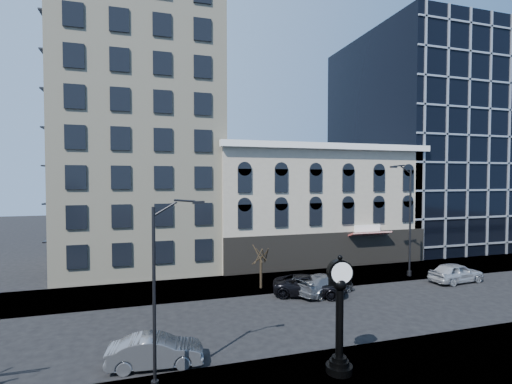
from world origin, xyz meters
name	(u,v)px	position (x,y,z in m)	size (l,w,h in m)	color
ground	(244,323)	(0.00, 0.00, 0.00)	(160.00, 160.00, 0.00)	black
sidewalk_far	(219,286)	(0.00, 8.00, 0.06)	(160.00, 6.00, 0.12)	gray
cream_tower	(141,80)	(-6.11, 18.88, 19.32)	(15.90, 15.40, 42.50)	#C1B99B
victorian_row	(311,205)	(12.00, 15.89, 6.00)	(22.60, 11.19, 12.50)	#A79E8A
glass_office	(426,143)	(32.00, 20.91, 14.00)	(20.00, 20.15, 28.00)	black
street_clock	(340,320)	(2.58, -7.21, 2.56)	(1.22, 1.22, 5.39)	black
street_lamp_near	(168,243)	(-4.93, -6.13, 6.26)	(2.11, 0.43, 8.13)	black
street_lamp_far	(404,191)	(16.49, 5.97, 7.90)	(2.67, 0.42, 10.30)	black
bare_tree_far	(261,250)	(3.13, 6.34, 3.20)	(2.38, 2.38, 4.09)	black
car_near_b	(156,351)	(-5.42, -3.98, 0.74)	(1.56, 4.47, 1.47)	#595B60
car_far_a	(309,286)	(6.19, 3.72, 0.77)	(2.57, 5.57, 1.55)	black
car_far_b	(325,284)	(7.54, 3.75, 0.78)	(2.19, 5.39, 1.56)	#595B60
car_far_c	(456,273)	(19.94, 3.40, 0.85)	(2.00, 4.97, 1.69)	#A5A8AD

